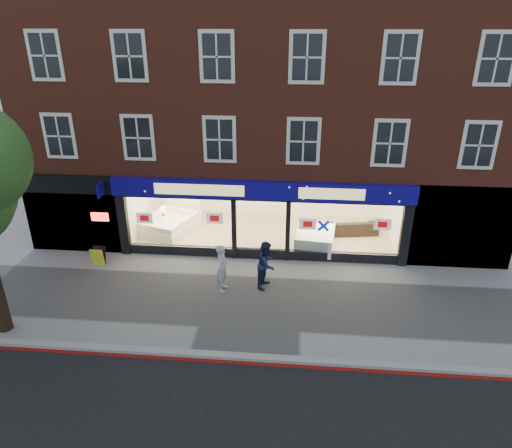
# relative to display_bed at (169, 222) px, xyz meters

# --- Properties ---
(ground) EXTENTS (120.00, 120.00, 0.00)m
(ground) POSITION_rel_display_bed_xyz_m (4.26, -5.13, -0.48)
(ground) COLOR gray
(ground) RESTS_ON ground
(kerb_line) EXTENTS (60.00, 0.10, 0.01)m
(kerb_line) POSITION_rel_display_bed_xyz_m (4.26, -8.23, -0.47)
(kerb_line) COLOR #8C0A07
(kerb_line) RESTS_ON ground
(kerb_stone) EXTENTS (60.00, 0.25, 0.12)m
(kerb_stone) POSITION_rel_display_bed_xyz_m (4.26, -8.03, -0.42)
(kerb_stone) COLOR gray
(kerb_stone) RESTS_ON ground
(showroom_floor) EXTENTS (11.00, 4.50, 0.10)m
(showroom_floor) POSITION_rel_display_bed_xyz_m (4.26, 0.12, -0.43)
(showroom_floor) COLOR tan
(showroom_floor) RESTS_ON ground
(building) EXTENTS (19.00, 8.26, 10.30)m
(building) POSITION_rel_display_bed_xyz_m (4.24, 1.81, 6.19)
(building) COLOR brown
(building) RESTS_ON ground
(display_bed) EXTENTS (2.64, 2.90, 1.36)m
(display_bed) POSITION_rel_display_bed_xyz_m (0.00, 0.00, 0.00)
(display_bed) COLOR white
(display_bed) RESTS_ON showroom_floor
(bedside_table) EXTENTS (0.51, 0.51, 0.55)m
(bedside_table) POSITION_rel_display_bed_xyz_m (-0.24, -0.02, -0.10)
(bedside_table) COLOR brown
(bedside_table) RESTS_ON showroom_floor
(mattress_stack) EXTENTS (1.71, 2.05, 0.74)m
(mattress_stack) POSITION_rel_display_bed_xyz_m (6.41, -1.13, -0.01)
(mattress_stack) COLOR white
(mattress_stack) RESTS_ON showroom_floor
(sofa) EXTENTS (2.25, 1.17, 0.63)m
(sofa) POSITION_rel_display_bed_xyz_m (8.11, 0.41, -0.07)
(sofa) COLOR black
(sofa) RESTS_ON showroom_floor
(a_board) EXTENTS (0.52, 0.34, 0.78)m
(a_board) POSITION_rel_display_bed_xyz_m (-1.93, -3.26, -0.09)
(a_board) COLOR yellow
(a_board) RESTS_ON ground
(pedestrian_grey) EXTENTS (0.43, 0.65, 1.75)m
(pedestrian_grey) POSITION_rel_display_bed_xyz_m (3.11, -4.50, 0.39)
(pedestrian_grey) COLOR #ADAFB5
(pedestrian_grey) RESTS_ON ground
(pedestrian_blue) EXTENTS (0.87, 1.00, 1.75)m
(pedestrian_blue) POSITION_rel_display_bed_xyz_m (4.62, -4.12, 0.40)
(pedestrian_blue) COLOR #161E40
(pedestrian_blue) RESTS_ON ground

